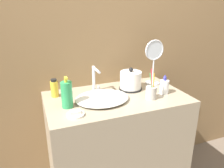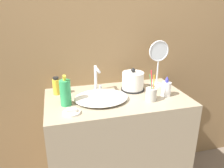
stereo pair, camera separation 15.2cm
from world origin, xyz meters
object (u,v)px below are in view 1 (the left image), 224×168
Objects in this scene: faucet at (95,78)px; shampoo_bottle at (164,86)px; electric_kettle at (131,81)px; mouthwash_bottle at (54,88)px; vanity_mirror at (154,59)px; toothbrush_cup at (151,92)px; lotion_bottle at (67,94)px.

shampoo_bottle is (0.46, -0.21, -0.06)m from faucet.
electric_kettle is 1.34× the size of mouthwash_bottle.
vanity_mirror is at bearing 12.42° from electric_kettle.
toothbrush_cup is at bearing -160.57° from shampoo_bottle.
lotion_bottle is at bearing -75.55° from mouthwash_bottle.
shampoo_bottle reaches higher than mouthwash_bottle.
shampoo_bottle is 0.27m from vanity_mirror.
shampoo_bottle is 0.40× the size of vanity_mirror.
faucet is 0.51m from vanity_mirror.
mouthwash_bottle is at bearing 178.77° from vanity_mirror.
toothbrush_cup reaches higher than electric_kettle.
mouthwash_bottle is at bearing 104.45° from lotion_bottle.
faucet reaches higher than electric_kettle.
vanity_mirror is (0.03, 0.22, 0.15)m from shampoo_bottle.
vanity_mirror reaches higher than toothbrush_cup.
lotion_bottle reaches higher than faucet.
shampoo_bottle is 0.80m from mouthwash_bottle.
electric_kettle is at bearing 139.42° from shampoo_bottle.
faucet reaches higher than shampoo_bottle.
faucet is 0.42m from toothbrush_cup.
electric_kettle reaches higher than shampoo_bottle.
mouthwash_bottle is at bearing 162.96° from shampoo_bottle.
lotion_bottle is 0.57× the size of vanity_mirror.
faucet is at bearing -3.71° from mouthwash_bottle.
faucet reaches higher than mouthwash_bottle.
vanity_mirror is at bearing 14.13° from lotion_bottle.
lotion_bottle reaches higher than shampoo_bottle.
electric_kettle is 1.21× the size of shampoo_bottle.
shampoo_bottle is at bearing -98.55° from vanity_mirror.
toothbrush_cup is 1.07× the size of lotion_bottle.
electric_kettle is at bearing 104.11° from toothbrush_cup.
vanity_mirror reaches higher than mouthwash_bottle.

